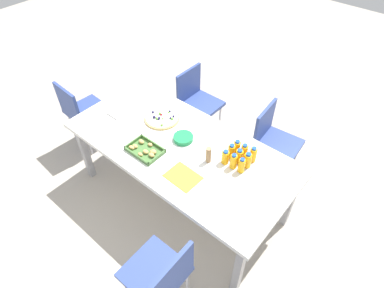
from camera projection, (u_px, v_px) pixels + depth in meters
ground_plane at (181, 197)px, 3.29m from camera, size 12.00×12.00×0.00m
party_table at (180, 150)px, 2.81m from camera, size 2.03×0.96×0.74m
chair_far_left at (161, 275)px, 2.21m from camera, size 0.41×0.41×0.83m
chair_near_right at (197, 99)px, 3.64m from camera, size 0.40×0.40×0.83m
chair_end at (81, 110)px, 3.50m from camera, size 0.42×0.42×0.83m
chair_near_left at (273, 138)px, 3.18m from camera, size 0.43×0.43×0.83m
juice_bottle_0 at (253, 155)px, 2.59m from camera, size 0.06×0.06×0.15m
juice_bottle_1 at (244, 151)px, 2.63m from camera, size 0.06×0.06×0.13m
juice_bottle_2 at (237, 147)px, 2.66m from camera, size 0.06×0.06×0.13m
juice_bottle_3 at (248, 160)px, 2.55m from camera, size 0.06×0.06×0.14m
juice_bottle_4 at (239, 156)px, 2.58m from camera, size 0.06×0.06×0.14m
juice_bottle_5 at (231, 151)px, 2.62m from camera, size 0.06×0.06×0.14m
juice_bottle_6 at (242, 165)px, 2.51m from camera, size 0.05×0.05×0.14m
juice_bottle_7 at (234, 161)px, 2.54m from camera, size 0.06×0.06×0.14m
juice_bottle_8 at (225, 157)px, 2.58m from camera, size 0.06×0.06×0.13m
fruit_pizza at (162, 118)px, 3.01m from camera, size 0.33×0.33×0.05m
snack_tray at (145, 150)px, 2.71m from camera, size 0.30×0.21×0.04m
plate_stack at (183, 138)px, 2.80m from camera, size 0.17×0.17×0.04m
napkin_stack at (118, 112)px, 3.07m from camera, size 0.15×0.15×0.01m
cardboard_tube at (209, 155)px, 2.58m from camera, size 0.04×0.04×0.15m
paper_folder at (183, 177)px, 2.51m from camera, size 0.27×0.21×0.01m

